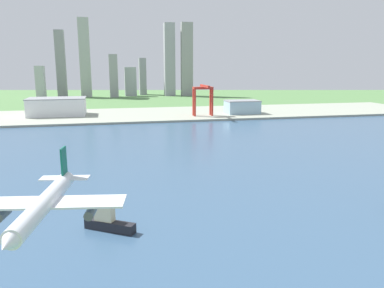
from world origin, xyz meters
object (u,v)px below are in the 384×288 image
(warehouse_main, at_px, (57,107))
(airplane_landing, at_px, (44,204))
(port_crane_red, at_px, (203,94))
(tugboat_small, at_px, (108,221))
(warehouse_annex, at_px, (242,107))

(warehouse_main, bearing_deg, airplane_landing, -83.64)
(port_crane_red, bearing_deg, tugboat_small, -110.69)
(airplane_landing, xyz_separation_m, warehouse_main, (-45.03, 404.27, -17.39))
(port_crane_red, distance_m, warehouse_annex, 59.71)
(airplane_landing, xyz_separation_m, tugboat_small, (14.25, 50.55, -26.78))
(airplane_landing, bearing_deg, warehouse_annex, 63.39)
(tugboat_small, distance_m, warehouse_main, 358.79)
(airplane_landing, distance_m, warehouse_annex, 417.31)
(tugboat_small, relative_size, port_crane_red, 0.52)
(tugboat_small, bearing_deg, airplane_landing, -105.75)
(airplane_landing, xyz_separation_m, port_crane_red, (131.38, 360.62, -0.96))
(warehouse_annex, bearing_deg, port_crane_red, -167.71)
(warehouse_main, bearing_deg, warehouse_annex, -7.76)
(warehouse_main, height_order, warehouse_annex, warehouse_main)
(tugboat_small, relative_size, warehouse_main, 0.29)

